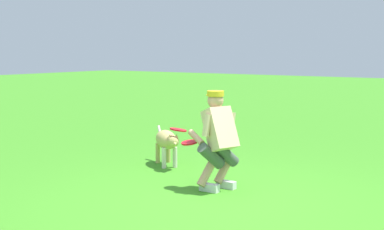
% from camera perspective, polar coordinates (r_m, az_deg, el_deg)
% --- Properties ---
extents(ground_plane, '(60.00, 60.00, 0.00)m').
position_cam_1_polar(ground_plane, '(6.55, 2.51, -9.26)').
color(ground_plane, '#3C8C21').
extents(person, '(0.68, 0.65, 1.29)m').
position_cam_1_polar(person, '(6.99, 2.79, -2.35)').
color(person, silver).
rests_on(person, ground_plane).
extents(dog, '(0.90, 0.73, 0.57)m').
position_cam_1_polar(dog, '(8.50, -2.67, -2.78)').
color(dog, tan).
rests_on(dog, ground_plane).
extents(frisbee_flying, '(0.32, 0.33, 0.08)m').
position_cam_1_polar(frisbee_flying, '(8.17, -1.47, -1.56)').
color(frisbee_flying, red).
extents(frisbee_held, '(0.24, 0.24, 0.07)m').
position_cam_1_polar(frisbee_held, '(7.10, -0.26, -2.91)').
color(frisbee_held, red).
rests_on(frisbee_held, person).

